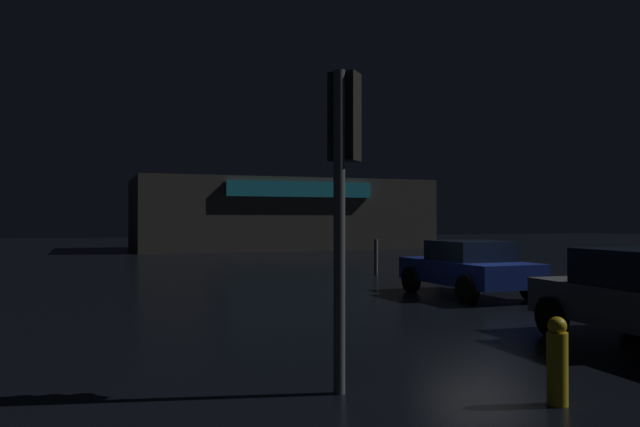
% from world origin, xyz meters
% --- Properties ---
extents(ground_plane, '(120.00, 120.00, 0.00)m').
position_xyz_m(ground_plane, '(0.00, 0.00, 0.00)').
color(ground_plane, black).
extents(store_building, '(19.11, 9.10, 4.57)m').
position_xyz_m(store_building, '(3.69, 28.93, 2.29)').
color(store_building, '#4C4742').
rests_on(store_building, ground).
extents(traffic_signal_opposite, '(0.42, 0.42, 3.65)m').
position_xyz_m(traffic_signal_opposite, '(-5.82, -5.92, 2.66)').
color(traffic_signal_opposite, '#595B60').
rests_on(traffic_signal_opposite, ground).
extents(car_far, '(2.10, 4.03, 1.42)m').
position_xyz_m(car_far, '(0.59, 1.35, 0.74)').
color(car_far, navy).
rests_on(car_far, ground).
extents(fire_hydrant, '(0.22, 0.22, 0.93)m').
position_xyz_m(fire_hydrant, '(-3.91, -7.22, 0.46)').
color(fire_hydrant, gold).
rests_on(fire_hydrant, ground).
extents(bollard_kerb_b, '(0.13, 0.13, 1.27)m').
position_xyz_m(bollard_kerb_b, '(1.03, 7.86, 0.63)').
color(bollard_kerb_b, '#595B60').
rests_on(bollard_kerb_b, ground).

